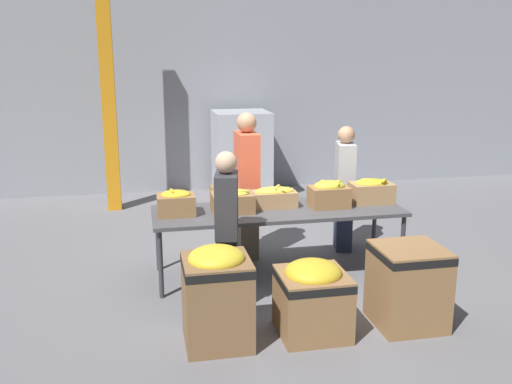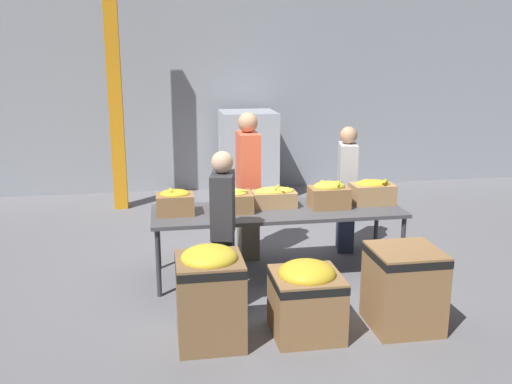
% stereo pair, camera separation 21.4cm
% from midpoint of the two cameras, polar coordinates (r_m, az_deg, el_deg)
% --- Properties ---
extents(ground_plane, '(30.00, 30.00, 0.00)m').
position_cam_midpoint_polar(ground_plane, '(6.51, 1.22, -8.16)').
color(ground_plane, slate).
extents(wall_back, '(16.00, 0.08, 4.00)m').
position_cam_midpoint_polar(wall_back, '(10.19, -4.06, 11.41)').
color(wall_back, '#9399A3').
rests_on(wall_back, ground_plane).
extents(sorting_table, '(2.74, 0.89, 0.76)m').
position_cam_midpoint_polar(sorting_table, '(6.27, 1.25, -2.14)').
color(sorting_table, '#4C4C51').
rests_on(sorting_table, ground_plane).
extents(banana_box_0, '(0.39, 0.30, 0.29)m').
position_cam_midpoint_polar(banana_box_0, '(6.09, -9.01, -1.05)').
color(banana_box_0, olive).
rests_on(banana_box_0, sorting_table).
extents(banana_box_1, '(0.44, 0.34, 0.26)m').
position_cam_midpoint_polar(banana_box_1, '(6.14, -3.36, -0.88)').
color(banana_box_1, olive).
rests_on(banana_box_1, sorting_table).
extents(banana_box_2, '(0.48, 0.27, 0.25)m').
position_cam_midpoint_polar(banana_box_2, '(6.33, 0.91, -0.45)').
color(banana_box_2, tan).
rests_on(banana_box_2, sorting_table).
extents(banana_box_3, '(0.43, 0.29, 0.30)m').
position_cam_midpoint_polar(banana_box_3, '(6.35, 6.37, -0.17)').
color(banana_box_3, olive).
rests_on(banana_box_3, sorting_table).
extents(banana_box_4, '(0.47, 0.32, 0.30)m').
position_cam_midpoint_polar(banana_box_4, '(6.62, 10.57, 0.14)').
color(banana_box_4, tan).
rests_on(banana_box_4, sorting_table).
extents(volunteer_0, '(0.30, 0.45, 1.56)m').
position_cam_midpoint_polar(volunteer_0, '(7.16, 7.97, 0.29)').
color(volunteer_0, '#2D3856').
rests_on(volunteer_0, ground_plane).
extents(volunteer_1, '(0.28, 0.45, 1.55)m').
position_cam_midpoint_polar(volunteer_1, '(5.47, -4.05, -4.00)').
color(volunteer_1, black).
rests_on(volunteer_1, ground_plane).
extents(volunteer_2, '(0.24, 0.47, 1.75)m').
position_cam_midpoint_polar(volunteer_2, '(6.82, -1.82, 0.57)').
color(volunteer_2, '#6B604C').
rests_on(volunteer_2, ground_plane).
extents(donation_bin_0, '(0.56, 0.56, 0.87)m').
position_cam_midpoint_polar(donation_bin_0, '(4.91, -5.19, -10.01)').
color(donation_bin_0, olive).
rests_on(donation_bin_0, ground_plane).
extents(donation_bin_1, '(0.59, 0.59, 0.68)m').
position_cam_midpoint_polar(donation_bin_1, '(5.10, 4.46, -10.31)').
color(donation_bin_1, olive).
rests_on(donation_bin_1, ground_plane).
extents(donation_bin_2, '(0.60, 0.60, 0.74)m').
position_cam_midpoint_polar(donation_bin_2, '(5.39, 13.85, -8.86)').
color(donation_bin_2, olive).
rests_on(donation_bin_2, ground_plane).
extents(support_pillar, '(0.21, 0.21, 4.00)m').
position_cam_midpoint_polar(support_pillar, '(9.07, -15.31, 10.64)').
color(support_pillar, orange).
rests_on(support_pillar, ground_plane).
extents(pallet_stack_0, '(0.99, 0.99, 1.47)m').
position_cam_midpoint_polar(pallet_stack_0, '(9.65, -2.10, 3.65)').
color(pallet_stack_0, olive).
rests_on(pallet_stack_0, ground_plane).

